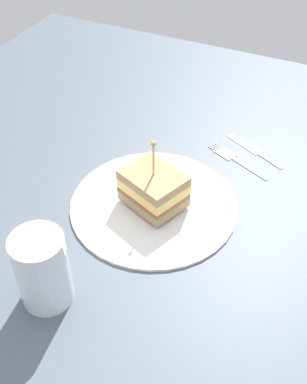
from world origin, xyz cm
name	(u,v)px	position (x,y,z in cm)	size (l,w,h in cm)	color
ground_plane	(154,211)	(0.00, 0.00, -1.00)	(108.35, 108.35, 2.00)	#4C5660
plate	(154,204)	(0.00, 0.00, 0.46)	(25.16, 25.16, 0.92)	white
sandwich_half_center	(154,187)	(-0.08, 0.35, 3.66)	(10.56, 9.56, 11.20)	tan
drink_glass	(43,273)	(-5.23, -20.39, 4.61)	(6.50, 6.50, 10.54)	beige
fork	(232,157)	(7.09, 16.21, 0.18)	(11.78, 6.10, 0.35)	silver
knife	(252,149)	(9.55, 19.88, 0.18)	(11.18, 6.36, 0.35)	silver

